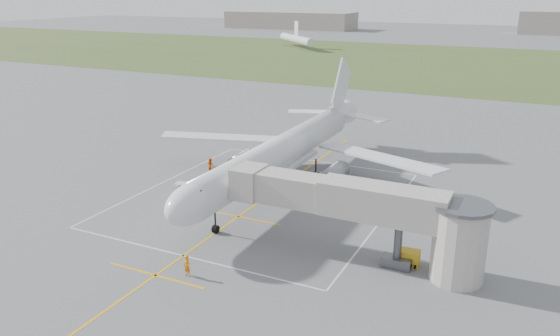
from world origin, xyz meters
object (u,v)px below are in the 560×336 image
at_px(jet_bridge, 374,212).
at_px(baggage_cart, 185,189).
at_px(ramp_worker_wing, 211,165).
at_px(airliner, 282,152).
at_px(gpu_unit, 409,258).
at_px(ramp_worker_nose, 187,266).

height_order(jet_bridge, baggage_cart, jet_bridge).
xyz_separation_m(baggage_cart, ramp_worker_wing, (-1.93, 8.58, 0.20)).
distance_m(airliner, gpu_unit, 23.46).
height_order(airliner, gpu_unit, airliner).
distance_m(gpu_unit, ramp_worker_nose, 19.27).
relative_size(airliner, baggage_cart, 19.66).
distance_m(gpu_unit, ramp_worker_wing, 32.87).
bearing_deg(baggage_cart, ramp_worker_wing, 89.00).
bearing_deg(airliner, jet_bridge, -42.19).
relative_size(jet_bridge, baggage_cart, 9.84).
xyz_separation_m(jet_bridge, ramp_worker_nose, (-13.23, -9.35, -3.82)).
bearing_deg(ramp_worker_nose, gpu_unit, 42.19).
bearing_deg(jet_bridge, gpu_unit, 14.43).
distance_m(baggage_cart, ramp_worker_nose, 19.35).
xyz_separation_m(airliner, gpu_unit, (18.87, -13.44, -3.70)).
distance_m(gpu_unit, baggage_cart, 28.31).
height_order(airliner, baggage_cart, airliner).
distance_m(baggage_cart, ramp_worker_wing, 8.80).
bearing_deg(ramp_worker_wing, jet_bridge, 177.08).
relative_size(gpu_unit, ramp_worker_nose, 1.07).
bearing_deg(baggage_cart, gpu_unit, -24.86).
bearing_deg(ramp_worker_nose, ramp_worker_wing, 129.21).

